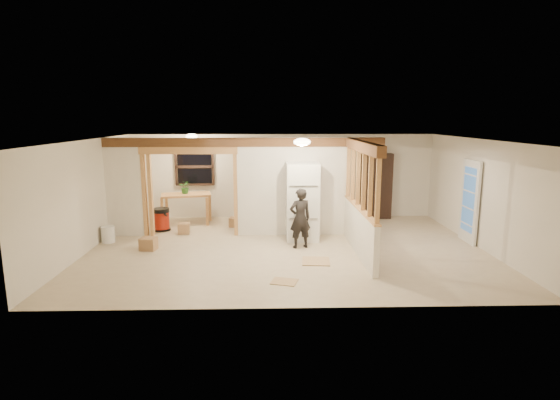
{
  "coord_description": "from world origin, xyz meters",
  "views": [
    {
      "loc": [
        -0.42,
        -9.75,
        2.99
      ],
      "look_at": [
        -0.14,
        0.4,
        1.06
      ],
      "focal_mm": 28.0,
      "sensor_mm": 36.0,
      "label": 1
    }
  ],
  "objects_px": {
    "refrigerator": "(302,202)",
    "shop_vac": "(161,219)",
    "bookshelf": "(375,186)",
    "work_table": "(187,209)",
    "woman": "(300,218)"
  },
  "relations": [
    {
      "from": "woman",
      "to": "shop_vac",
      "type": "relative_size",
      "value": 2.28
    },
    {
      "from": "refrigerator",
      "to": "work_table",
      "type": "xyz_separation_m",
      "value": [
        -3.17,
        1.74,
        -0.52
      ]
    },
    {
      "from": "woman",
      "to": "bookshelf",
      "type": "relative_size",
      "value": 0.72
    },
    {
      "from": "woman",
      "to": "work_table",
      "type": "xyz_separation_m",
      "value": [
        -3.07,
        2.47,
        -0.27
      ]
    },
    {
      "from": "work_table",
      "to": "shop_vac",
      "type": "bearing_deg",
      "value": -135.19
    },
    {
      "from": "work_table",
      "to": "bookshelf",
      "type": "distance_m",
      "value": 5.57
    },
    {
      "from": "refrigerator",
      "to": "woman",
      "type": "height_order",
      "value": "refrigerator"
    },
    {
      "from": "shop_vac",
      "to": "bookshelf",
      "type": "xyz_separation_m",
      "value": [
        6.05,
        1.33,
        0.66
      ]
    },
    {
      "from": "work_table",
      "to": "woman",
      "type": "bearing_deg",
      "value": -50.81
    },
    {
      "from": "woman",
      "to": "refrigerator",
      "type": "bearing_deg",
      "value": -114.82
    },
    {
      "from": "refrigerator",
      "to": "bookshelf",
      "type": "height_order",
      "value": "bookshelf"
    },
    {
      "from": "work_table",
      "to": "bookshelf",
      "type": "relative_size",
      "value": 0.7
    },
    {
      "from": "work_table",
      "to": "bookshelf",
      "type": "height_order",
      "value": "bookshelf"
    },
    {
      "from": "work_table",
      "to": "shop_vac",
      "type": "height_order",
      "value": "work_table"
    },
    {
      "from": "refrigerator",
      "to": "shop_vac",
      "type": "bearing_deg",
      "value": 165.85
    }
  ]
}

